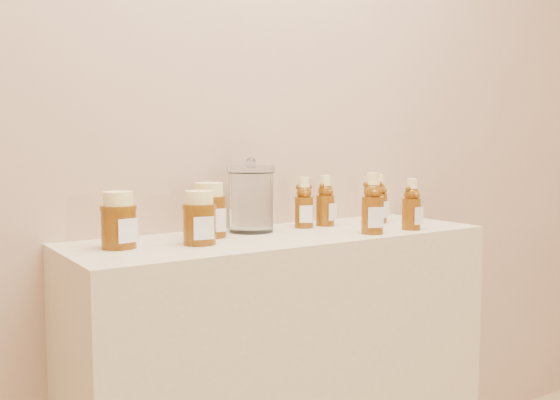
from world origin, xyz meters
TOP-DOWN VIEW (x-y plane):
  - wall_back at (0.00, 1.75)m, footprint 3.50×0.02m
  - display_table at (0.00, 1.55)m, footprint 1.20×0.40m
  - bear_bottle_back_left at (0.13, 1.63)m, footprint 0.08×0.08m
  - bear_bottle_back_mid at (0.21, 1.63)m, footprint 0.07×0.07m
  - bear_bottle_back_right at (0.39, 1.59)m, footprint 0.08×0.08m
  - bear_bottle_front_left at (0.21, 1.42)m, footprint 0.09×0.09m
  - bear_bottle_front_right at (0.36, 1.42)m, footprint 0.06×0.06m
  - honey_jar_left at (-0.46, 1.58)m, footprint 0.10×0.10m
  - honey_jar_back at (-0.20, 1.62)m, footprint 0.10×0.10m
  - honey_jar_front at (-0.27, 1.52)m, footprint 0.10×0.10m
  - glass_canister at (-0.05, 1.64)m, footprint 0.17×0.17m

SIDE VIEW (x-z plane):
  - display_table at x=0.00m, z-range 0.00..0.90m
  - honey_jar_front at x=-0.27m, z-range 0.90..1.03m
  - honey_jar_left at x=-0.46m, z-range 0.90..1.04m
  - honey_jar_back at x=-0.20m, z-range 0.90..1.05m
  - bear_bottle_front_right at x=0.36m, z-range 0.90..1.07m
  - bear_bottle_back_left at x=0.13m, z-range 0.90..1.07m
  - bear_bottle_back_right at x=0.39m, z-range 0.90..1.07m
  - bear_bottle_back_mid at x=0.21m, z-range 0.90..1.07m
  - bear_bottle_front_left at x=0.21m, z-range 0.90..1.09m
  - glass_canister at x=-0.05m, z-range 0.90..1.11m
  - wall_back at x=0.00m, z-range 0.00..2.70m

